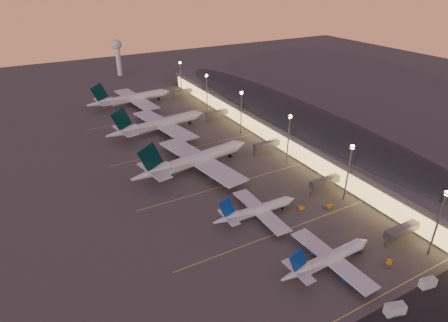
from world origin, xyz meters
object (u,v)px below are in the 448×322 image
(airliner_wide_mid, at_px, (158,124))
(baggage_tug_b, at_px, (361,249))
(airliner_narrow_south, at_px, (327,259))
(airliner_wide_near, at_px, (194,160))
(airliner_narrow_north, at_px, (256,211))
(baggage_tug_a, at_px, (389,263))
(airliner_wide_far, at_px, (131,99))
(baggage_tug_d, at_px, (301,207))
(radar_tower, at_px, (117,51))
(catering_truck_a, at_px, (396,309))
(baggage_tug_c, at_px, (328,207))
(catering_truck_b, at_px, (429,283))

(airliner_wide_mid, relative_size, baggage_tug_b, 15.76)
(airliner_narrow_south, relative_size, airliner_wide_near, 0.58)
(airliner_narrow_south, bearing_deg, airliner_narrow_north, 96.45)
(airliner_wide_near, height_order, baggage_tug_a, airliner_wide_near)
(airliner_narrow_north, xyz_separation_m, airliner_wide_mid, (-2.84, 102.02, 1.93))
(airliner_wide_far, xyz_separation_m, baggage_tug_d, (22.37, -164.21, -4.71))
(airliner_narrow_north, relative_size, radar_tower, 1.15)
(airliner_wide_near, distance_m, radar_tower, 205.99)
(catering_truck_a, bearing_deg, airliner_wide_near, 115.13)
(baggage_tug_a, height_order, baggage_tug_b, baggage_tug_a)
(airliner_wide_mid, height_order, baggage_tug_a, airliner_wide_mid)
(airliner_narrow_south, xyz_separation_m, baggage_tug_d, (15.06, 31.24, -3.03))
(airliner_narrow_south, distance_m, baggage_tug_d, 34.81)
(airliner_narrow_south, distance_m, baggage_tug_b, 17.07)
(airliner_wide_mid, bearing_deg, baggage_tug_c, -82.83)
(airliner_narrow_south, xyz_separation_m, baggage_tug_b, (16.79, 0.66, -2.99))
(airliner_wide_near, distance_m, baggage_tug_c, 66.92)
(airliner_wide_near, height_order, baggage_tug_d, airliner_wide_near)
(baggage_tug_b, relative_size, baggage_tug_c, 1.05)
(baggage_tug_d, bearing_deg, baggage_tug_c, 45.66)
(airliner_wide_mid, distance_m, baggage_tug_d, 108.27)
(radar_tower, relative_size, baggage_tug_a, 7.68)
(airliner_narrow_south, distance_m, radar_tower, 288.40)
(airliner_wide_mid, bearing_deg, airliner_wide_near, -101.06)
(baggage_tug_a, distance_m, baggage_tug_d, 40.63)
(airliner_narrow_north, relative_size, airliner_wide_near, 0.57)
(airliner_narrow_north, bearing_deg, catering_truck_a, -79.99)
(baggage_tug_a, relative_size, baggage_tug_c, 1.07)
(airliner_narrow_south, distance_m, catering_truck_a, 24.23)
(airliner_wide_near, relative_size, airliner_wide_far, 1.04)
(catering_truck_b, bearing_deg, airliner_wide_far, 109.31)
(airliner_wide_far, xyz_separation_m, catering_truck_a, (11.59, -219.23, -3.54))
(baggage_tug_a, bearing_deg, airliner_narrow_north, 94.73)
(radar_tower, bearing_deg, catering_truck_b, -87.72)
(radar_tower, distance_m, baggage_tug_c, 262.90)
(airliner_narrow_north, distance_m, baggage_tug_d, 20.59)
(catering_truck_a, relative_size, baggage_tug_d, 1.75)
(baggage_tug_c, xyz_separation_m, catering_truck_b, (-3.17, -47.84, 0.97))
(airliner_wide_mid, distance_m, baggage_tug_a, 148.69)
(baggage_tug_a, bearing_deg, airliner_wide_mid, 76.42)
(airliner_wide_mid, bearing_deg, airliner_narrow_south, -96.11)
(radar_tower, distance_m, baggage_tug_b, 287.88)
(airliner_narrow_south, height_order, baggage_tug_c, airliner_narrow_south)
(baggage_tug_c, height_order, catering_truck_b, catering_truck_b)
(radar_tower, distance_m, catering_truck_a, 312.13)
(radar_tower, height_order, baggage_tug_c, radar_tower)
(baggage_tug_d, bearing_deg, baggage_tug_b, -13.98)
(baggage_tug_c, relative_size, baggage_tug_d, 1.02)
(baggage_tug_a, xyz_separation_m, baggage_tug_c, (5.84, 35.26, -0.03))
(airliner_wide_mid, bearing_deg, catering_truck_b, -88.76)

